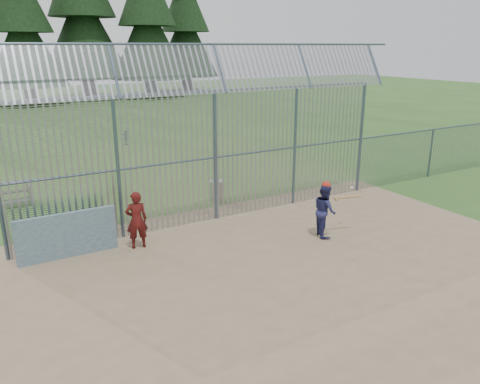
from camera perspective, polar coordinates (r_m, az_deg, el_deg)
ground at (r=12.14m, az=4.79°, el=-8.33°), size 120.00×120.00×0.00m
dirt_infield at (r=11.77m, az=6.19°, el=-9.18°), size 14.00×10.00×0.02m
dugout_wall at (r=12.82m, az=-20.31°, el=-4.95°), size 2.50×0.12×1.20m
batter at (r=13.52m, az=10.29°, el=-2.22°), size 0.79×0.89×1.53m
onlooker at (r=12.80m, az=-12.50°, el=-3.35°), size 0.63×0.46×1.58m
bg_kid_seated at (r=26.69m, az=-13.70°, el=6.47°), size 0.50×0.48×0.84m
batting_gear at (r=13.41m, az=11.11°, el=0.45°), size 1.24×0.42×0.58m
trash_can at (r=16.45m, az=-2.82°, el=0.14°), size 0.56×0.56×0.82m
backstop_fence at (r=15.08m, az=3.24°, el=6.30°), size 20.09×0.81×5.30m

